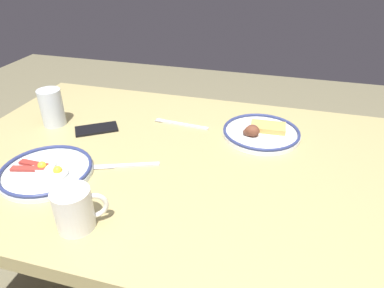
{
  "coord_description": "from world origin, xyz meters",
  "views": [
    {
      "loc": [
        -0.29,
        0.85,
        1.32
      ],
      "look_at": [
        -0.04,
        -0.04,
        0.77
      ],
      "focal_mm": 32.34,
      "sensor_mm": 36.0,
      "label": 1
    }
  ],
  "objects_px": {
    "cell_phone": "(97,129)",
    "drinking_glass": "(52,109)",
    "plate_near_main": "(261,132)",
    "plate_center_pancakes": "(46,171)",
    "coffee_mug": "(75,209)",
    "fork_near": "(181,124)",
    "butter_knife": "(122,166)"
  },
  "relations": [
    {
      "from": "plate_center_pancakes",
      "to": "butter_knife",
      "type": "bearing_deg",
      "value": -153.5
    },
    {
      "from": "fork_near",
      "to": "coffee_mug",
      "type": "bearing_deg",
      "value": 81.77
    },
    {
      "from": "drinking_glass",
      "to": "plate_center_pancakes",
      "type": "bearing_deg",
      "value": 120.45
    },
    {
      "from": "fork_near",
      "to": "drinking_glass",
      "type": "bearing_deg",
      "value": 14.8
    },
    {
      "from": "plate_near_main",
      "to": "butter_knife",
      "type": "bearing_deg",
      "value": 38.39
    },
    {
      "from": "plate_near_main",
      "to": "butter_knife",
      "type": "xyz_separation_m",
      "value": [
        0.38,
        0.3,
        -0.01
      ]
    },
    {
      "from": "fork_near",
      "to": "butter_knife",
      "type": "distance_m",
      "value": 0.32
    },
    {
      "from": "coffee_mug",
      "to": "fork_near",
      "type": "distance_m",
      "value": 0.56
    },
    {
      "from": "coffee_mug",
      "to": "drinking_glass",
      "type": "bearing_deg",
      "value": -50.42
    },
    {
      "from": "drinking_glass",
      "to": "butter_knife",
      "type": "relative_size",
      "value": 0.62
    },
    {
      "from": "cell_phone",
      "to": "butter_knife",
      "type": "relative_size",
      "value": 0.67
    },
    {
      "from": "drinking_glass",
      "to": "butter_knife",
      "type": "distance_m",
      "value": 0.4
    },
    {
      "from": "cell_phone",
      "to": "fork_near",
      "type": "xyz_separation_m",
      "value": [
        -0.27,
        -0.12,
        -0.0
      ]
    },
    {
      "from": "drinking_glass",
      "to": "cell_phone",
      "type": "height_order",
      "value": "drinking_glass"
    },
    {
      "from": "plate_near_main",
      "to": "plate_center_pancakes",
      "type": "xyz_separation_m",
      "value": [
        0.56,
        0.39,
        -0.0
      ]
    },
    {
      "from": "drinking_glass",
      "to": "coffee_mug",
      "type": "bearing_deg",
      "value": 129.58
    },
    {
      "from": "coffee_mug",
      "to": "butter_knife",
      "type": "bearing_deg",
      "value": -87.74
    },
    {
      "from": "cell_phone",
      "to": "fork_near",
      "type": "distance_m",
      "value": 0.3
    },
    {
      "from": "plate_near_main",
      "to": "fork_near",
      "type": "relative_size",
      "value": 1.28
    },
    {
      "from": "cell_phone",
      "to": "plate_center_pancakes",
      "type": "bearing_deg",
      "value": 55.62
    },
    {
      "from": "plate_near_main",
      "to": "butter_knife",
      "type": "height_order",
      "value": "plate_near_main"
    },
    {
      "from": "plate_near_main",
      "to": "drinking_glass",
      "type": "xyz_separation_m",
      "value": [
        0.73,
        0.11,
        0.04
      ]
    },
    {
      "from": "coffee_mug",
      "to": "plate_near_main",
      "type": "bearing_deg",
      "value": -123.69
    },
    {
      "from": "plate_center_pancakes",
      "to": "drinking_glass",
      "type": "distance_m",
      "value": 0.33
    },
    {
      "from": "plate_near_main",
      "to": "drinking_glass",
      "type": "height_order",
      "value": "drinking_glass"
    },
    {
      "from": "plate_center_pancakes",
      "to": "coffee_mug",
      "type": "bearing_deg",
      "value": 141.32
    },
    {
      "from": "cell_phone",
      "to": "butter_knife",
      "type": "height_order",
      "value": "cell_phone"
    },
    {
      "from": "coffee_mug",
      "to": "fork_near",
      "type": "relative_size",
      "value": 0.56
    },
    {
      "from": "plate_near_main",
      "to": "coffee_mug",
      "type": "relative_size",
      "value": 2.29
    },
    {
      "from": "plate_near_main",
      "to": "cell_phone",
      "type": "xyz_separation_m",
      "value": [
        0.56,
        0.11,
        -0.01
      ]
    },
    {
      "from": "cell_phone",
      "to": "drinking_glass",
      "type": "bearing_deg",
      "value": -34.11
    },
    {
      "from": "plate_center_pancakes",
      "to": "butter_knife",
      "type": "distance_m",
      "value": 0.21
    }
  ]
}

